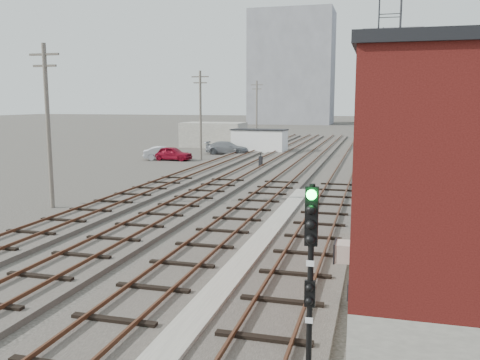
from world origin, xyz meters
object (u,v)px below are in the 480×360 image
at_px(site_trailer, 259,140).
at_px(car_grey, 227,148).
at_px(switch_stand, 261,161).
at_px(car_silver, 164,153).
at_px(car_red, 172,153).
at_px(signal_mast, 310,264).

bearing_deg(site_trailer, car_grey, -127.57).
bearing_deg(switch_stand, car_grey, 129.26).
height_order(switch_stand, car_grey, car_grey).
distance_m(car_silver, car_grey, 8.58).
xyz_separation_m(site_trailer, car_red, (-6.65, -10.74, -0.66)).
bearing_deg(car_silver, site_trailer, -58.71).
relative_size(site_trailer, car_silver, 1.63).
xyz_separation_m(switch_stand, car_grey, (-6.45, 11.13, 0.12)).
bearing_deg(site_trailer, car_red, -116.77).
bearing_deg(car_red, switch_stand, -108.10).
bearing_deg(car_grey, signal_mast, -164.91).
distance_m(switch_stand, car_grey, 12.86).
relative_size(signal_mast, car_silver, 1.02).
bearing_deg(site_trailer, signal_mast, -70.85).
bearing_deg(car_silver, car_grey, -55.38).
relative_size(switch_stand, car_silver, 0.31).
height_order(car_red, car_grey, car_grey).
distance_m(signal_mast, car_grey, 47.52).
bearing_deg(switch_stand, site_trailer, 112.56).
distance_m(site_trailer, car_silver, 13.01).
relative_size(switch_stand, site_trailer, 0.19).
bearing_deg(signal_mast, car_grey, 108.66).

